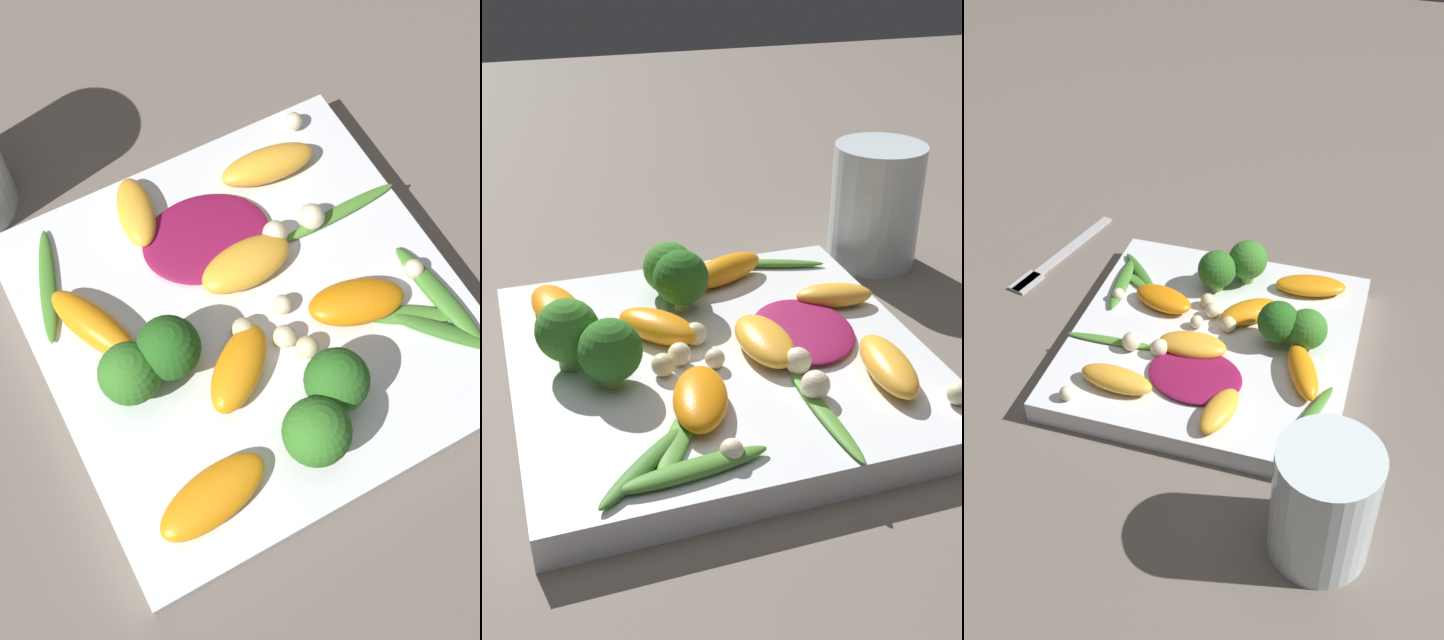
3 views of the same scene
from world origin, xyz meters
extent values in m
plane|color=#6B6056|center=(0.00, 0.00, 0.00)|extent=(2.40, 2.40, 0.00)
cube|color=white|center=(0.00, 0.00, 0.01)|extent=(0.28, 0.28, 0.02)
cylinder|color=silver|center=(0.19, 0.14, 0.05)|extent=(0.08, 0.08, 0.11)
cube|color=#B2B2B7|center=(-0.12, -0.22, 0.00)|extent=(0.17, 0.05, 0.01)
cube|color=#B2B2B7|center=(-0.05, -0.23, 0.00)|extent=(0.04, 0.03, 0.01)
ellipsoid|color=maroon|center=(0.06, 0.00, 0.03)|extent=(0.08, 0.10, 0.01)
ellipsoid|color=orange|center=(-0.03, -0.06, 0.03)|extent=(0.05, 0.07, 0.02)
ellipsoid|color=orange|center=(-0.10, 0.08, 0.03)|extent=(0.05, 0.08, 0.02)
ellipsoid|color=#FCAD33|center=(0.09, -0.07, 0.03)|extent=(0.03, 0.07, 0.02)
ellipsoid|color=#FCAD33|center=(0.03, -0.01, 0.03)|extent=(0.04, 0.07, 0.02)
ellipsoid|color=orange|center=(-0.03, 0.03, 0.03)|extent=(0.06, 0.07, 0.02)
ellipsoid|color=orange|center=(0.04, 0.10, 0.03)|extent=(0.08, 0.05, 0.02)
ellipsoid|color=#FCAD33|center=(0.10, 0.03, 0.03)|extent=(0.06, 0.04, 0.02)
cylinder|color=#7A9E51|center=(-0.01, 0.09, 0.03)|extent=(0.01, 0.01, 0.01)
sphere|color=#387A28|center=(-0.01, 0.09, 0.04)|extent=(0.04, 0.04, 0.04)
cylinder|color=#7A9E51|center=(-0.10, 0.01, 0.03)|extent=(0.02, 0.02, 0.02)
sphere|color=#387A28|center=(-0.10, 0.01, 0.05)|extent=(0.04, 0.04, 0.04)
cylinder|color=#84AD5B|center=(-0.01, 0.06, 0.03)|extent=(0.01, 0.01, 0.02)
sphere|color=#26601E|center=(-0.01, 0.06, 0.05)|extent=(0.04, 0.04, 0.04)
cylinder|color=#84AD5B|center=(-0.08, -0.02, 0.03)|extent=(0.02, 0.02, 0.01)
sphere|color=#2D6B23|center=(-0.08, -0.02, 0.05)|extent=(0.04, 0.04, 0.04)
ellipsoid|color=#47842D|center=(-0.05, -0.12, 0.03)|extent=(0.09, 0.02, 0.01)
ellipsoid|color=#3D7528|center=(-0.07, -0.10, 0.03)|extent=(0.07, 0.06, 0.01)
ellipsoid|color=#518E33|center=(0.04, -0.09, 0.02)|extent=(0.01, 0.09, 0.00)
ellipsoid|color=#518E33|center=(-0.05, -0.09, 0.03)|extent=(0.05, 0.07, 0.01)
ellipsoid|color=#47842D|center=(0.08, 0.11, 0.03)|extent=(0.09, 0.04, 0.01)
sphere|color=beige|center=(0.04, -0.07, 0.03)|extent=(0.02, 0.02, 0.02)
sphere|color=beige|center=(-0.01, 0.01, 0.03)|extent=(0.02, 0.02, 0.02)
sphere|color=beige|center=(0.12, -0.10, 0.03)|extent=(0.01, 0.01, 0.01)
sphere|color=beige|center=(-0.03, -0.11, 0.03)|extent=(0.01, 0.01, 0.01)
sphere|color=beige|center=(0.04, -0.04, 0.03)|extent=(0.02, 0.02, 0.02)
sphere|color=beige|center=(-0.03, -0.01, 0.03)|extent=(0.02, 0.02, 0.02)
sphere|color=beige|center=(-0.01, -0.02, 0.03)|extent=(0.01, 0.01, 0.01)
sphere|color=beige|center=(-0.04, -0.02, 0.03)|extent=(0.02, 0.02, 0.02)
camera|label=1|loc=(-0.19, 0.11, 0.47)|focal=42.00mm
camera|label=2|loc=(-0.13, -0.41, 0.29)|focal=42.00mm
camera|label=3|loc=(0.54, 0.15, 0.51)|focal=42.00mm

